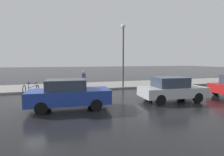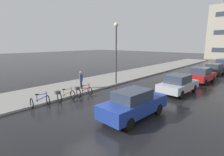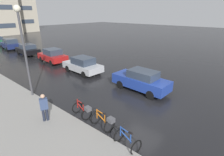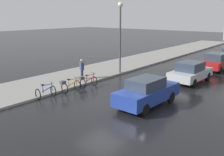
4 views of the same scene
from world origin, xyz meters
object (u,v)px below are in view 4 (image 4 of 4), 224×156
bicycle_third (87,81)px  streetlamp (120,27)px  pedestrian (82,68)px  bicycle_nearest (46,92)px  car_red (216,62)px  car_silver (190,72)px  bicycle_second (69,85)px  car_blue (147,92)px

bicycle_third → streetlamp: streetlamp is taller
pedestrian → streetlamp: bearing=74.1°
bicycle_nearest → car_red: size_ratio=0.29×
car_silver → bicycle_third: bearing=-130.6°
car_red → bicycle_third: bearing=-114.7°
bicycle_second → pedestrian: size_ratio=0.82×
car_silver → bicycle_second: bearing=-124.0°
bicycle_third → car_silver: car_silver is taller
bicycle_second → bicycle_third: (0.02, 1.65, -0.01)m
bicycle_nearest → car_blue: car_blue is taller
bicycle_nearest → car_red: car_red is taller
pedestrian → bicycle_second: bearing=-59.5°
car_blue → car_silver: car_blue is taller
bicycle_third → pedestrian: 2.09m
streetlamp → bicycle_third: bearing=-82.3°
car_red → bicycle_second: bearing=-112.0°
car_red → pedestrian: (-7.04, -10.54, 0.16)m
pedestrian → car_silver: bearing=35.6°
car_blue → pedestrian: (-6.96, 1.70, 0.15)m
car_blue → pedestrian: size_ratio=2.60×
car_red → car_blue: bearing=-90.4°
bicycle_second → car_blue: bearing=11.7°
car_red → streetlamp: streetlamp is taller
bicycle_second → streetlamp: (-0.62, 6.40, 3.60)m
streetlamp → bicycle_second: bearing=-84.4°
car_red → pedestrian: pedestrian is taller
car_silver → car_red: (0.20, 5.65, 0.02)m
car_blue → car_red: (0.08, 12.23, -0.01)m
streetlamp → bicycle_nearest: bearing=-87.8°
bicycle_nearest → bicycle_second: 1.70m
bicycle_third → pedestrian: size_ratio=0.82×
bicycle_third → pedestrian: bearing=145.5°
bicycle_nearest → car_red: 16.05m
bicycle_nearest → car_silver: car_silver is taller
car_silver → pedestrian: (-6.84, -4.89, 0.18)m
pedestrian → streetlamp: size_ratio=0.28×
car_red → pedestrian: size_ratio=2.39×
bicycle_nearest → car_blue: (5.62, 2.77, 0.43)m
bicycle_third → car_blue: bearing=-5.9°
car_silver → streetlamp: 6.81m
bicycle_second → streetlamp: size_ratio=0.23×
bicycle_second → car_silver: 9.28m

